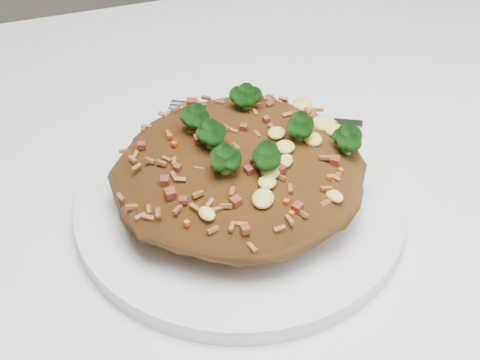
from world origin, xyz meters
name	(u,v)px	position (x,y,z in m)	size (l,w,h in m)	color
dining_table	(212,357)	(0.00, 0.00, 0.66)	(1.20, 0.80, 0.75)	white
plate	(240,202)	(0.04, 0.06, 0.76)	(0.24, 0.24, 0.01)	white
fried_rice	(241,162)	(0.04, 0.06, 0.80)	(0.18, 0.17, 0.07)	brown
fork	(274,117)	(0.10, 0.14, 0.77)	(0.15, 0.09, 0.00)	silver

